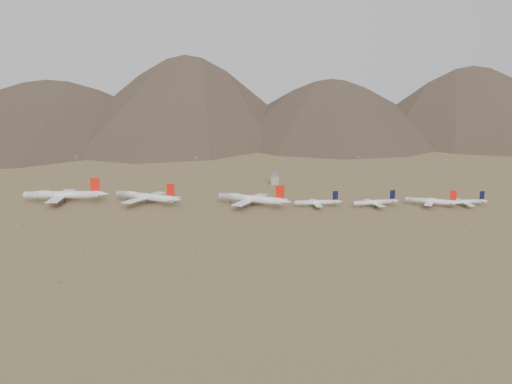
# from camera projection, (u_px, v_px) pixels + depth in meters

# --- Properties ---
(ground) EXTENTS (3000.00, 3000.00, 0.00)m
(ground) POSITION_uv_depth(u_px,v_px,m) (232.00, 212.00, 442.67)
(ground) COLOR olive
(ground) RESTS_ON ground
(mountain_ridge) EXTENTS (4400.00, 1000.00, 300.00)m
(mountain_ridge) POSITION_uv_depth(u_px,v_px,m) (273.00, 57.00, 1294.34)
(mountain_ridge) COLOR brown
(mountain_ridge) RESTS_ON ground
(widebody_west) EXTENTS (70.68, 54.72, 21.02)m
(widebody_west) POSITION_uv_depth(u_px,v_px,m) (63.00, 195.00, 472.66)
(widebody_west) COLOR white
(widebody_west) RESTS_ON ground
(widebody_centre) EXTENTS (61.04, 48.96, 19.19)m
(widebody_centre) POSITION_uv_depth(u_px,v_px,m) (146.00, 196.00, 468.04)
(widebody_centre) COLOR white
(widebody_centre) RESTS_ON ground
(widebody_east) EXTENTS (61.76, 49.45, 19.32)m
(widebody_east) POSITION_uv_depth(u_px,v_px,m) (252.00, 199.00, 459.27)
(widebody_east) COLOR white
(widebody_east) RESTS_ON ground
(narrowbody_a) EXTENTS (39.63, 28.94, 13.18)m
(narrowbody_a) POSITION_uv_depth(u_px,v_px,m) (318.00, 202.00, 457.10)
(narrowbody_a) COLOR white
(narrowbody_a) RESTS_ON ground
(narrowbody_b) EXTENTS (38.82, 28.93, 13.31)m
(narrowbody_b) POSITION_uv_depth(u_px,v_px,m) (376.00, 202.00, 457.69)
(narrowbody_b) COLOR white
(narrowbody_b) RESTS_ON ground
(narrowbody_c) EXTENTS (42.66, 31.77, 14.60)m
(narrowbody_c) POSITION_uv_depth(u_px,v_px,m) (432.00, 201.00, 459.19)
(narrowbody_c) COLOR white
(narrowbody_c) RESTS_ON ground
(narrowbody_d) EXTENTS (37.02, 27.10, 12.34)m
(narrowbody_d) POSITION_uv_depth(u_px,v_px,m) (466.00, 202.00, 460.81)
(narrowbody_d) COLOR white
(narrowbody_d) RESTS_ON ground
(control_tower) EXTENTS (8.00, 8.00, 12.00)m
(control_tower) POSITION_uv_depth(u_px,v_px,m) (275.00, 179.00, 557.20)
(control_tower) COLOR #9B8769
(control_tower) RESTS_ON ground
(mast_far_west) EXTENTS (2.00, 0.60, 25.70)m
(mast_far_west) POSITION_uv_depth(u_px,v_px,m) (77.00, 168.00, 571.40)
(mast_far_west) COLOR gray
(mast_far_west) RESTS_ON ground
(mast_west) EXTENTS (2.00, 0.60, 25.70)m
(mast_west) POSITION_uv_depth(u_px,v_px,m) (196.00, 168.00, 566.85)
(mast_west) COLOR gray
(mast_west) RESTS_ON ground
(mast_centre) EXTENTS (2.00, 0.60, 25.70)m
(mast_centre) POSITION_uv_depth(u_px,v_px,m) (281.00, 171.00, 548.37)
(mast_centre) COLOR gray
(mast_centre) RESTS_ON ground
(mast_east) EXTENTS (2.00, 0.60, 25.70)m
(mast_east) POSITION_uv_depth(u_px,v_px,m) (358.00, 168.00, 570.60)
(mast_east) COLOR gray
(mast_east) RESTS_ON ground
(mast_far_east) EXTENTS (2.00, 0.60, 25.70)m
(mast_far_east) POSITION_uv_depth(u_px,v_px,m) (446.00, 171.00, 551.01)
(mast_far_east) COLOR gray
(mast_far_east) RESTS_ON ground
(desert_scrub) EXTENTS (405.72, 162.43, 0.95)m
(desert_scrub) POSITION_uv_depth(u_px,v_px,m) (179.00, 250.00, 342.07)
(desert_scrub) COLOR brown
(desert_scrub) RESTS_ON ground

